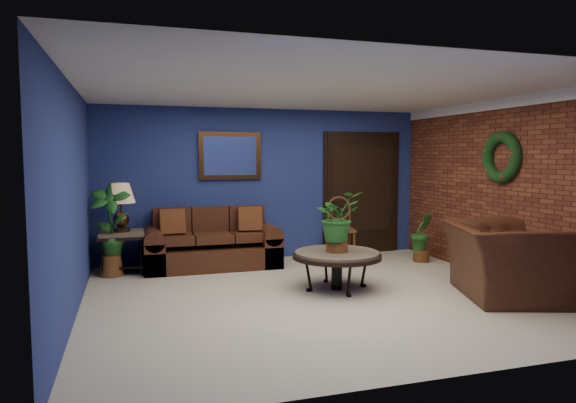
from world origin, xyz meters
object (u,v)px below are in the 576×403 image
object	(u,v)px
sofa	(211,247)
armchair	(503,261)
table_lamp	(121,201)
end_table	(122,241)
coffee_table	(337,256)
side_chair	(340,223)

from	to	relation	value
sofa	armchair	world-z (taller)	sofa
sofa	armchair	distance (m)	4.19
table_lamp	sofa	bearing A→B (deg)	1.18
sofa	end_table	world-z (taller)	sofa
coffee_table	table_lamp	size ratio (longest dim) A/B	1.66
side_chair	armchair	xyz separation A→B (m)	(0.95, -2.83, -0.14)
sofa	end_table	xyz separation A→B (m)	(-1.32, -0.03, 0.17)
coffee_table	side_chair	xyz separation A→B (m)	(0.84, 1.89, 0.15)
coffee_table	end_table	xyz separation A→B (m)	(-2.66, 1.82, 0.04)
coffee_table	side_chair	distance (m)	2.08
end_table	table_lamp	xyz separation A→B (m)	(0.00, -0.00, 0.59)
sofa	coffee_table	distance (m)	2.28
side_chair	armchair	world-z (taller)	side_chair
end_table	side_chair	distance (m)	3.50
table_lamp	side_chair	size ratio (longest dim) A/B	0.66
end_table	sofa	bearing A→B (deg)	1.18
sofa	coffee_table	bearing A→B (deg)	-54.13
side_chair	armchair	bearing A→B (deg)	-59.30
table_lamp	side_chair	bearing A→B (deg)	1.23
coffee_table	end_table	bearing A→B (deg)	145.59
sofa	table_lamp	size ratio (longest dim) A/B	2.98
coffee_table	table_lamp	world-z (taller)	table_lamp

